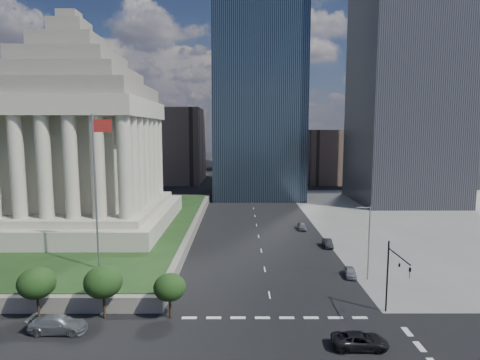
{
  "coord_description": "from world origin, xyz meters",
  "views": [
    {
      "loc": [
        -3.68,
        -26.51,
        19.85
      ],
      "look_at": [
        -3.58,
        18.83,
        14.21
      ],
      "focal_mm": 30.0,
      "sensor_mm": 36.0,
      "label": 1
    }
  ],
  "objects_px": {
    "parked_sedan_near": "(350,272)",
    "suv_grey": "(58,324)",
    "flagpole": "(97,184)",
    "parked_sedan_far": "(302,226)",
    "war_memorial": "(75,122)",
    "traffic_signal_ne": "(394,271)",
    "street_lamp_north": "(368,238)",
    "pickup_truck": "(360,341)",
    "parked_sedan_mid": "(328,243)"
  },
  "relations": [
    {
      "from": "parked_sedan_near",
      "to": "suv_grey",
      "type": "bearing_deg",
      "value": -146.29
    },
    {
      "from": "flagpole",
      "to": "parked_sedan_near",
      "type": "bearing_deg",
      "value": 3.62
    },
    {
      "from": "suv_grey",
      "to": "flagpole",
      "type": "bearing_deg",
      "value": 1.8
    },
    {
      "from": "parked_sedan_near",
      "to": "parked_sedan_far",
      "type": "bearing_deg",
      "value": 104.59
    },
    {
      "from": "war_memorial",
      "to": "traffic_signal_ne",
      "type": "relative_size",
      "value": 4.88
    },
    {
      "from": "street_lamp_north",
      "to": "parked_sedan_near",
      "type": "xyz_separation_m",
      "value": [
        -1.83,
        1.11,
        -5.04
      ]
    },
    {
      "from": "street_lamp_north",
      "to": "parked_sedan_far",
      "type": "bearing_deg",
      "value": 98.99
    },
    {
      "from": "war_memorial",
      "to": "pickup_truck",
      "type": "xyz_separation_m",
      "value": [
        41.39,
        -39.96,
        -20.68
      ]
    },
    {
      "from": "traffic_signal_ne",
      "to": "war_memorial",
      "type": "bearing_deg",
      "value": 143.58
    },
    {
      "from": "street_lamp_north",
      "to": "parked_sedan_mid",
      "type": "height_order",
      "value": "street_lamp_north"
    },
    {
      "from": "war_memorial",
      "to": "parked_sedan_mid",
      "type": "distance_m",
      "value": 50.63
    },
    {
      "from": "parked_sedan_near",
      "to": "parked_sedan_far",
      "type": "height_order",
      "value": "parked_sedan_far"
    },
    {
      "from": "flagpole",
      "to": "traffic_signal_ne",
      "type": "distance_m",
      "value": 36.69
    },
    {
      "from": "war_memorial",
      "to": "pickup_truck",
      "type": "bearing_deg",
      "value": -43.99
    },
    {
      "from": "flagpole",
      "to": "street_lamp_north",
      "type": "xyz_separation_m",
      "value": [
        35.16,
        1.0,
        -7.45
      ]
    },
    {
      "from": "war_memorial",
      "to": "parked_sedan_near",
      "type": "distance_m",
      "value": 54.6
    },
    {
      "from": "parked_sedan_mid",
      "to": "flagpole",
      "type": "bearing_deg",
      "value": -151.85
    },
    {
      "from": "street_lamp_north",
      "to": "suv_grey",
      "type": "bearing_deg",
      "value": -158.13
    },
    {
      "from": "traffic_signal_ne",
      "to": "street_lamp_north",
      "type": "height_order",
      "value": "street_lamp_north"
    },
    {
      "from": "traffic_signal_ne",
      "to": "street_lamp_north",
      "type": "relative_size",
      "value": 0.8
    },
    {
      "from": "traffic_signal_ne",
      "to": "parked_sedan_far",
      "type": "height_order",
      "value": "traffic_signal_ne"
    },
    {
      "from": "war_memorial",
      "to": "street_lamp_north",
      "type": "height_order",
      "value": "war_memorial"
    },
    {
      "from": "traffic_signal_ne",
      "to": "suv_grey",
      "type": "xyz_separation_m",
      "value": [
        -34.04,
        -2.7,
        -4.42
      ]
    },
    {
      "from": "traffic_signal_ne",
      "to": "street_lamp_north",
      "type": "bearing_deg",
      "value": 85.81
    },
    {
      "from": "traffic_signal_ne",
      "to": "suv_grey",
      "type": "height_order",
      "value": "traffic_signal_ne"
    },
    {
      "from": "flagpole",
      "to": "pickup_truck",
      "type": "distance_m",
      "value": 35.53
    },
    {
      "from": "war_memorial",
      "to": "parked_sedan_far",
      "type": "xyz_separation_m",
      "value": [
        43.0,
        4.34,
        -20.69
      ]
    },
    {
      "from": "street_lamp_north",
      "to": "suv_grey",
      "type": "height_order",
      "value": "street_lamp_north"
    },
    {
      "from": "war_memorial",
      "to": "parked_sedan_near",
      "type": "xyz_separation_m",
      "value": [
        45.5,
        -21.89,
        -20.78
      ]
    },
    {
      "from": "suv_grey",
      "to": "parked_sedan_near",
      "type": "bearing_deg",
      "value": -64.89
    },
    {
      "from": "flagpole",
      "to": "parked_sedan_near",
      "type": "height_order",
      "value": "flagpole"
    },
    {
      "from": "pickup_truck",
      "to": "war_memorial",
      "type": "bearing_deg",
      "value": 46.84
    },
    {
      "from": "war_memorial",
      "to": "suv_grey",
      "type": "distance_m",
      "value": 44.13
    },
    {
      "from": "street_lamp_north",
      "to": "suv_grey",
      "type": "relative_size",
      "value": 1.76
    },
    {
      "from": "war_memorial",
      "to": "traffic_signal_ne",
      "type": "distance_m",
      "value": 60.0
    },
    {
      "from": "pickup_truck",
      "to": "parked_sedan_mid",
      "type": "xyz_separation_m",
      "value": [
        4.11,
        32.08,
        -0.06
      ]
    },
    {
      "from": "pickup_truck",
      "to": "suv_grey",
      "type": "relative_size",
      "value": 0.91
    },
    {
      "from": "flagpole",
      "to": "parked_sedan_far",
      "type": "bearing_deg",
      "value": 42.6
    },
    {
      "from": "parked_sedan_far",
      "to": "pickup_truck",
      "type": "bearing_deg",
      "value": -88.93
    },
    {
      "from": "street_lamp_north",
      "to": "parked_sedan_mid",
      "type": "bearing_deg",
      "value": 96.9
    },
    {
      "from": "war_memorial",
      "to": "parked_sedan_mid",
      "type": "xyz_separation_m",
      "value": [
        45.5,
        -7.89,
        -20.75
      ]
    },
    {
      "from": "parked_sedan_mid",
      "to": "parked_sedan_far",
      "type": "distance_m",
      "value": 12.48
    },
    {
      "from": "pickup_truck",
      "to": "parked_sedan_mid",
      "type": "height_order",
      "value": "pickup_truck"
    },
    {
      "from": "war_memorial",
      "to": "flagpole",
      "type": "distance_m",
      "value": 28.16
    },
    {
      "from": "war_memorial",
      "to": "street_lamp_north",
      "type": "bearing_deg",
      "value": -25.92
    },
    {
      "from": "parked_sedan_near",
      "to": "pickup_truck",
      "type": "bearing_deg",
      "value": -93.66
    },
    {
      "from": "traffic_signal_ne",
      "to": "flagpole",
      "type": "bearing_deg",
      "value": 163.29
    },
    {
      "from": "pickup_truck",
      "to": "parked_sedan_far",
      "type": "xyz_separation_m",
      "value": [
        1.61,
        44.31,
        -0.01
      ]
    },
    {
      "from": "pickup_truck",
      "to": "suv_grey",
      "type": "bearing_deg",
      "value": 84.99
    },
    {
      "from": "street_lamp_north",
      "to": "suv_grey",
      "type": "xyz_separation_m",
      "value": [
        -34.87,
        -14.0,
        -4.84
      ]
    }
  ]
}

